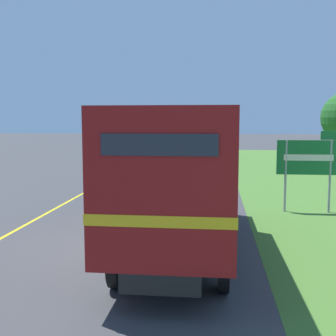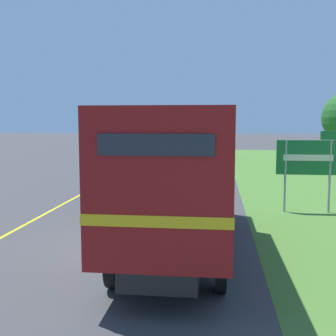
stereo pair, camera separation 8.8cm
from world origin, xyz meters
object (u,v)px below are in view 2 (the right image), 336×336
horse_trailer_truck (179,174)px  lead_car_black_ahead (210,147)px  lead_car_white (152,158)px  highway_sign (309,160)px

horse_trailer_truck → lead_car_black_ahead: bearing=89.2°
lead_car_black_ahead → horse_trailer_truck: bearing=-90.8°
horse_trailer_truck → lead_car_black_ahead: 27.65m
lead_car_white → lead_car_black_ahead: 10.89m
lead_car_white → highway_sign: highway_sign is taller
horse_trailer_truck → highway_sign: (4.41, 5.27, -0.06)m
horse_trailer_truck → lead_car_white: size_ratio=2.15×
lead_car_white → lead_car_black_ahead: lead_car_black_ahead is taller
lead_car_white → lead_car_black_ahead: size_ratio=0.94×
horse_trailer_truck → lead_car_black_ahead: size_ratio=2.03×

